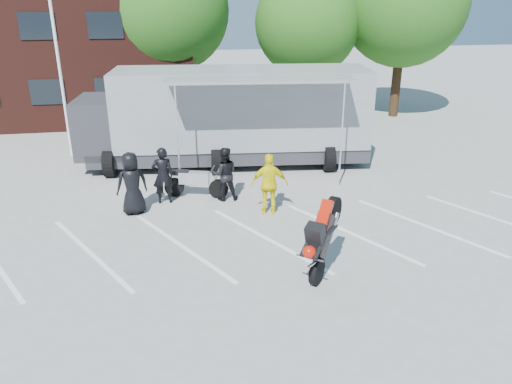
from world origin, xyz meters
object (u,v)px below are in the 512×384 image
object	(u,v)px
spectator_leather_a	(132,183)
spectator_leather_c	(224,174)
tree_mid	(307,23)
transporter_truck	(230,164)
parked_motorcycle	(197,197)
spectator_leather_b	(163,175)
tree_left	(169,10)
spectator_hivis	(270,184)
tree_right	(404,4)
flagpole	(61,31)
stunt_bike_rider	(327,270)

from	to	relation	value
spectator_leather_a	spectator_leather_c	size ratio (longest dim) A/B	1.10
tree_mid	spectator_leather_a	distance (m)	14.91
transporter_truck	parked_motorcycle	xyz separation A→B (m)	(-1.55, -3.29, 0.00)
spectator_leather_b	tree_left	bearing A→B (deg)	-96.17
transporter_truck	parked_motorcycle	distance (m)	3.63
spectator_leather_a	spectator_hivis	size ratio (longest dim) A/B	1.02
tree_left	tree_right	size ratio (longest dim) A/B	0.95
spectator_leather_a	tree_mid	bearing A→B (deg)	-143.82
flagpole	parked_motorcycle	bearing A→B (deg)	-50.01
tree_left	spectator_hivis	world-z (taller)	tree_left
tree_left	spectator_hivis	distance (m)	14.28
tree_right	tree_left	bearing A→B (deg)	172.87
stunt_bike_rider	tree_mid	bearing A→B (deg)	115.63
stunt_bike_rider	spectator_hivis	xyz separation A→B (m)	(-0.74, 3.67, 0.97)
spectator_leather_a	spectator_leather_c	xyz separation A→B (m)	(2.92, 0.61, -0.09)
tree_right	spectator_leather_b	world-z (taller)	tree_right
tree_right	parked_motorcycle	size ratio (longest dim) A/B	4.13
spectator_leather_c	parked_motorcycle	bearing A→B (deg)	-22.42
transporter_truck	tree_left	bearing A→B (deg)	108.95
spectator_leather_a	spectator_leather_b	world-z (taller)	spectator_leather_a
spectator_leather_b	spectator_hivis	bearing A→B (deg)	153.22
tree_right	transporter_truck	xyz separation A→B (m)	(-10.02, -6.79, -5.88)
tree_right	spectator_leather_c	bearing A→B (deg)	-135.56
spectator_leather_a	spectator_leather_b	size ratio (longest dim) A/B	1.05
tree_mid	spectator_leather_c	size ratio (longest dim) A/B	4.27
tree_mid	tree_right	world-z (taller)	tree_right
spectator_hivis	tree_right	bearing A→B (deg)	-120.51
parked_motorcycle	spectator_hivis	distance (m)	2.92
flagpole	tree_left	size ratio (longest dim) A/B	0.93
spectator_hivis	tree_left	bearing A→B (deg)	-70.81
flagpole	tree_right	world-z (taller)	tree_right
tree_left	transporter_truck	world-z (taller)	tree_left
flagpole	spectator_leather_a	xyz separation A→B (m)	(2.68, -6.55, -4.07)
tree_right	stunt_bike_rider	world-z (taller)	tree_right
spectator_leather_b	spectator_leather_c	world-z (taller)	spectator_leather_b
tree_left	parked_motorcycle	xyz separation A→B (m)	(0.43, -11.58, -5.57)
parked_motorcycle	spectator_hivis	size ratio (longest dim) A/B	1.14
spectator_leather_a	spectator_hivis	xyz separation A→B (m)	(4.16, -0.72, -0.02)
parked_motorcycle	tree_left	bearing A→B (deg)	17.82
spectator_leather_b	spectator_leather_c	xyz separation A→B (m)	(1.99, -0.09, -0.04)
flagpole	spectator_leather_b	size ratio (longest dim) A/B	4.24
flagpole	spectator_leather_a	distance (m)	8.16
tree_mid	transporter_truck	size ratio (longest dim) A/B	0.65
transporter_truck	spectator_leather_c	distance (m)	3.81
parked_motorcycle	stunt_bike_rider	world-z (taller)	stunt_bike_rider
tree_left	spectator_leather_a	world-z (taller)	tree_left
tree_right	spectator_leather_a	xyz separation A→B (m)	(-13.56, -11.05, -4.89)
flagpole	spectator_leather_b	bearing A→B (deg)	-58.32
spectator_leather_c	spectator_hivis	world-z (taller)	spectator_hivis
tree_left	stunt_bike_rider	distance (m)	18.14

